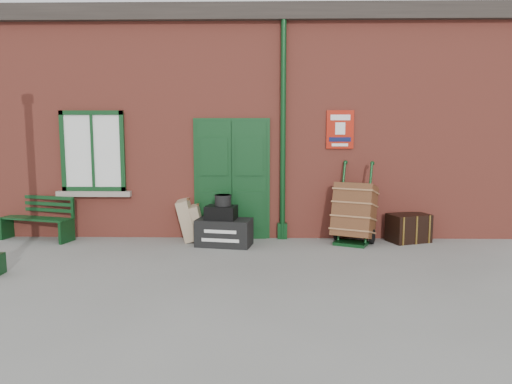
{
  "coord_description": "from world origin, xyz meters",
  "views": [
    {
      "loc": [
        0.36,
        -7.8,
        2.1
      ],
      "look_at": [
        0.17,
        0.6,
        1.0
      ],
      "focal_mm": 35.0,
      "sensor_mm": 36.0,
      "label": 1
    }
  ],
  "objects_px": {
    "houdini_trunk": "(224,232)",
    "porter_trolley": "(354,212)",
    "bench": "(39,217)",
    "dark_trunk": "(409,228)"
  },
  "relations": [
    {
      "from": "bench",
      "to": "houdini_trunk",
      "type": "height_order",
      "value": "bench"
    },
    {
      "from": "bench",
      "to": "porter_trolley",
      "type": "xyz_separation_m",
      "value": [
        5.85,
        -0.15,
        0.14
      ]
    },
    {
      "from": "houdini_trunk",
      "to": "porter_trolley",
      "type": "distance_m",
      "value": 2.38
    },
    {
      "from": "bench",
      "to": "porter_trolley",
      "type": "height_order",
      "value": "porter_trolley"
    },
    {
      "from": "houdini_trunk",
      "to": "porter_trolley",
      "type": "height_order",
      "value": "porter_trolley"
    },
    {
      "from": "bench",
      "to": "dark_trunk",
      "type": "bearing_deg",
      "value": 15.02
    },
    {
      "from": "bench",
      "to": "houdini_trunk",
      "type": "relative_size",
      "value": 1.49
    },
    {
      "from": "porter_trolley",
      "to": "dark_trunk",
      "type": "bearing_deg",
      "value": 30.45
    },
    {
      "from": "porter_trolley",
      "to": "bench",
      "type": "bearing_deg",
      "value": -157.16
    },
    {
      "from": "houdini_trunk",
      "to": "porter_trolley",
      "type": "xyz_separation_m",
      "value": [
        2.34,
        0.27,
        0.32
      ]
    }
  ]
}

